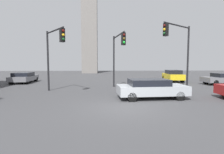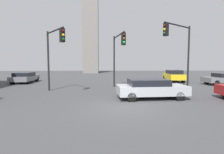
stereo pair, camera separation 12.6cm
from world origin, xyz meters
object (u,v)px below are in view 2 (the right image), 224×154
car_0 (25,77)px  car_1 (174,76)px  traffic_light_0 (55,47)px  traffic_light_2 (179,43)px  traffic_light_1 (118,49)px  car_3 (151,88)px

car_0 → car_1: car_1 is taller
traffic_light_0 → traffic_light_2: 10.42m
traffic_light_2 → car_0: size_ratio=1.23×
car_0 → traffic_light_0: bearing=-145.3°
traffic_light_1 → car_0: 13.15m
traffic_light_0 → car_0: (-5.99, 7.74, -3.08)m
car_1 → traffic_light_0: bearing=126.6°
traffic_light_0 → car_3: bearing=34.1°
traffic_light_2 → traffic_light_1: bearing=-49.1°
car_3 → car_0: bearing=138.4°
traffic_light_2 → car_1: 8.87m
traffic_light_0 → traffic_light_2: size_ratio=0.90×
traffic_light_0 → traffic_light_2: bearing=56.4°
car_1 → traffic_light_1: bearing=134.2°
traffic_light_2 → car_3: bearing=8.6°
traffic_light_0 → car_3: traffic_light_0 is taller
traffic_light_2 → car_1: size_ratio=1.38×
traffic_light_1 → car_1: bearing=120.5°
car_0 → car_3: 16.77m
traffic_light_1 → traffic_light_2: 5.27m
traffic_light_2 → car_0: traffic_light_2 is taller
car_0 → traffic_light_2: bearing=-116.9°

